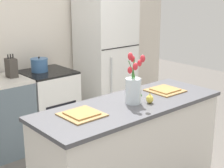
{
  "coord_description": "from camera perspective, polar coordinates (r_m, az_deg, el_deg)",
  "views": [
    {
      "loc": [
        -1.99,
        -2.05,
        1.9
      ],
      "look_at": [
        0.0,
        0.25,
        1.03
      ],
      "focal_mm": 55.0,
      "sensor_mm": 36.0,
      "label": 1
    }
  ],
  "objects": [
    {
      "name": "refrigerator",
      "position": [
        4.85,
        -1.06,
        4.06
      ],
      "size": [
        0.68,
        0.67,
        1.81
      ],
      "color": "white",
      "rests_on": "ground_plane"
    },
    {
      "name": "kitchen_island",
      "position": [
        3.2,
        2.99,
        -10.9
      ],
      "size": [
        1.8,
        0.66,
        0.91
      ],
      "color": "silver",
      "rests_on": "ground_plane"
    },
    {
      "name": "knife_block",
      "position": [
        4.12,
        -16.39,
        2.61
      ],
      "size": [
        0.1,
        0.14,
        0.27
      ],
      "color": "#3D3833",
      "rests_on": "back_counter"
    },
    {
      "name": "plate_setting_left",
      "position": [
        2.74,
        -5.04,
        -5.02
      ],
      "size": [
        0.31,
        0.31,
        0.02
      ],
      "color": "olive",
      "rests_on": "kitchen_island"
    },
    {
      "name": "plate_setting_right",
      "position": [
        3.39,
        8.82,
        -1.01
      ],
      "size": [
        0.31,
        0.31,
        0.02
      ],
      "color": "olive",
      "rests_on": "kitchen_island"
    },
    {
      "name": "back_wall",
      "position": [
        4.55,
        -14.76,
        8.43
      ],
      "size": [
        5.2,
        0.08,
        2.7
      ],
      "color": "silver",
      "rests_on": "ground_plane"
    },
    {
      "name": "stove_range",
      "position": [
        4.45,
        -10.48,
        -3.48
      ],
      "size": [
        0.6,
        0.61,
        0.89
      ],
      "color": "silver",
      "rests_on": "ground_plane"
    },
    {
      "name": "pear_figurine",
      "position": [
        3.02,
        6.3,
        -2.42
      ],
      "size": [
        0.06,
        0.06,
        0.11
      ],
      "color": "#E5CC4C",
      "rests_on": "kitchen_island"
    },
    {
      "name": "flower_vase",
      "position": [
        2.98,
        3.59,
        -0.51
      ],
      "size": [
        0.17,
        0.15,
        0.45
      ],
      "color": "silver",
      "rests_on": "kitchen_island"
    },
    {
      "name": "cooking_pot",
      "position": [
        4.32,
        -11.98,
        3.12
      ],
      "size": [
        0.21,
        0.21,
        0.19
      ],
      "color": "#386093",
      "rests_on": "stove_range"
    }
  ]
}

